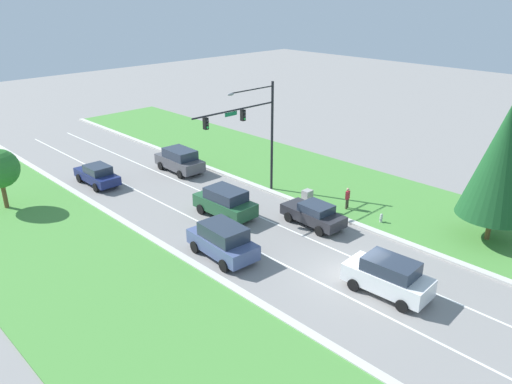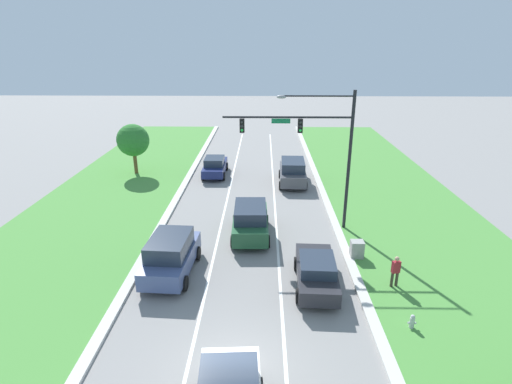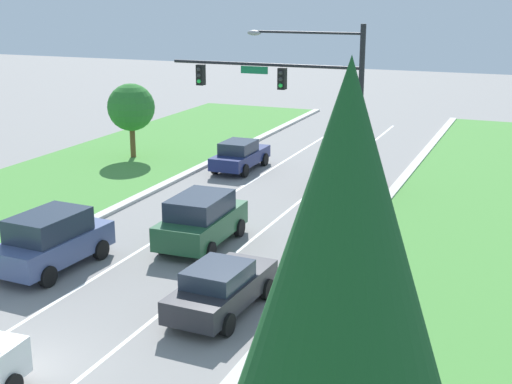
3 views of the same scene
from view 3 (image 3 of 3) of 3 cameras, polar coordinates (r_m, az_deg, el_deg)
The scene contains 11 objects.
traffic_signal_mast at distance 26.88m, azimuth 4.00°, elevation 7.06°, with size 7.68×0.41×8.67m.
slate_blue_suv at distance 26.89m, azimuth -16.04°, elevation -3.71°, with size 2.47×4.82×2.12m.
charcoal_sedan at distance 22.53m, azimuth -2.79°, elevation -7.63°, with size 2.19×4.67×1.61m.
forest_suv at distance 28.30m, azimuth -4.40°, elevation -2.20°, with size 2.35×4.75×2.06m.
navy_sedan at distance 40.27m, azimuth -1.29°, elevation 2.96°, with size 2.04×4.70×1.70m.
graphite_suv at distance 36.09m, azimuth 7.25°, elevation 1.65°, with size 2.39×4.96×2.05m.
utility_cabinet at distance 24.18m, azimuth 5.59°, elevation -6.81°, with size 0.70×0.60×1.04m.
pedestrian at distance 21.25m, azimuth 6.55°, elevation -8.90°, with size 0.42×0.31×1.69m.
fire_hydrant at distance 18.99m, azimuth 3.37°, elevation -14.02°, with size 0.34×0.20×0.70m.
conifer_near_right_tree at distance 10.74m, azimuth 6.99°, elevation -8.53°, with size 4.47×4.47×8.94m.
oak_near_left_tree at distance 43.40m, azimuth -9.96°, elevation 6.67°, with size 2.83×2.83×4.53m.
Camera 3 is at (12.38, -12.57, 9.76)m, focal length 50.00 mm.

